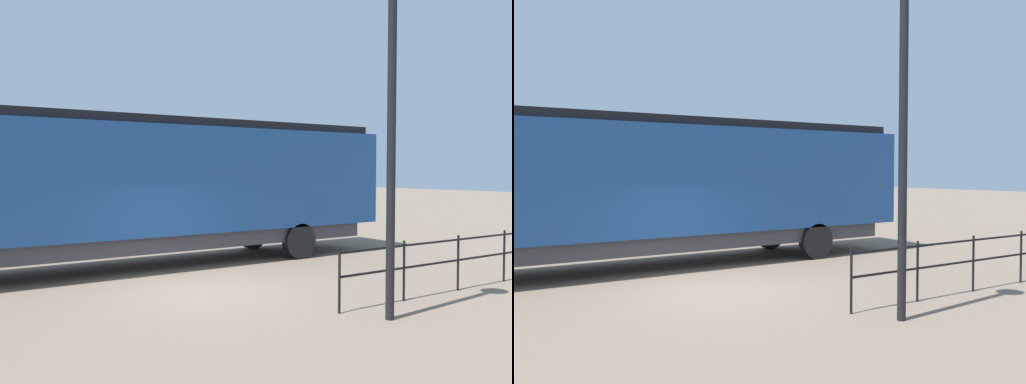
% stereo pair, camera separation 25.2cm
% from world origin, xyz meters
% --- Properties ---
extents(ground_plane, '(120.00, 120.00, 0.00)m').
position_xyz_m(ground_plane, '(0.00, 0.00, 0.00)').
color(ground_plane, '#84705B').
extents(locomotive, '(2.95, 17.71, 4.20)m').
position_xyz_m(locomotive, '(-3.79, -0.34, 2.35)').
color(locomotive, navy).
rests_on(locomotive, ground_plane).
extents(lamp_post, '(0.57, 0.57, 6.72)m').
position_xyz_m(lamp_post, '(3.93, 1.80, 4.92)').
color(lamp_post, black).
rests_on(lamp_post, ground_plane).
extents(platform_fence, '(0.05, 9.10, 1.27)m').
position_xyz_m(platform_fence, '(3.09, 5.85, 0.81)').
color(platform_fence, black).
rests_on(platform_fence, ground_plane).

